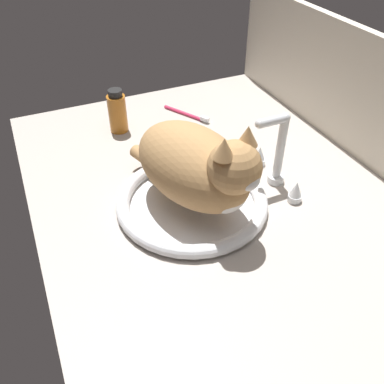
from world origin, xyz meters
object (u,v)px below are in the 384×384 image
object	(u,v)px
toothbrush	(187,114)
sink_basin	(192,201)
cat	(199,167)
faucet	(277,158)
amber_bottle	(117,112)

from	to	relation	value
toothbrush	sink_basin	bearing A→B (deg)	-22.04
cat	toothbrush	bearing A→B (deg)	159.67
sink_basin	cat	size ratio (longest dim) A/B	0.91
faucet	toothbrush	size ratio (longest dim) A/B	1.28
sink_basin	faucet	world-z (taller)	faucet
faucet	sink_basin	bearing A→B (deg)	-90.00
faucet	cat	distance (cm)	21.32
sink_basin	amber_bottle	world-z (taller)	amber_bottle
cat	toothbrush	size ratio (longest dim) A/B	2.52
amber_bottle	toothbrush	world-z (taller)	amber_bottle
cat	toothbrush	xyz separation A→B (cm)	(-40.20, 14.89, -11.16)
cat	amber_bottle	xyz separation A→B (cm)	(-40.45, -6.12, -5.97)
sink_basin	faucet	xyz separation A→B (cm)	(0.00, 21.34, 5.79)
faucet	cat	bearing A→B (deg)	-84.83
amber_bottle	toothbrush	bearing A→B (deg)	89.31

